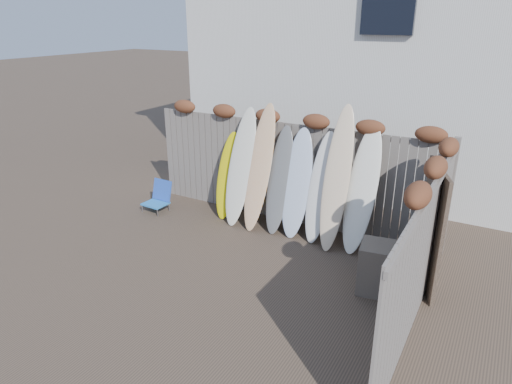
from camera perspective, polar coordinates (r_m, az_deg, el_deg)
The scene contains 15 objects.
ground at distance 7.54m, azimuth -4.58°, elevation -10.00°, with size 80.00×80.00×0.00m, color #493A2D.
back_fence at distance 8.92m, azimuth 4.13°, elevation 3.44°, with size 6.05×0.28×2.24m.
right_fence at distance 6.23m, azimuth 20.19°, elevation -6.42°, with size 0.28×4.40×2.24m.
house at distance 12.24m, azimuth 15.13°, elevation 17.23°, with size 8.50×5.50×6.33m.
beach_chair at distance 9.92m, azimuth -12.05°, elevation -0.60°, with size 0.50×0.53×0.64m.
wooden_crate at distance 7.12m, azimuth 15.43°, elevation -9.22°, with size 0.65×0.55×0.76m, color #4A4237.
lattice_panel at distance 7.27m, azimuth 21.11°, elevation -4.27°, with size 0.05×1.26×1.89m, color #372B21.
surfboard_0 at distance 9.26m, azimuth -3.53°, elevation 2.04°, with size 0.47×0.07×1.80m, color yellow.
surfboard_1 at distance 8.92m, azimuth -1.93°, elevation 3.12°, with size 0.54×0.07×2.36m, color silver.
surfboard_2 at distance 8.69m, azimuth 0.44°, elevation 3.04°, with size 0.49×0.07×2.48m, color #E29870.
surfboard_3 at distance 8.60m, azimuth 2.93°, elevation 1.47°, with size 0.46×0.07×2.08m, color #5C5D5F.
surfboard_4 at distance 8.48m, azimuth 5.15°, elevation 1.10°, with size 0.53×0.07×2.07m, color #ACBEDD.
surfboard_5 at distance 8.31m, azimuth 8.07°, elevation 0.54°, with size 0.46×0.07×2.07m, color white.
surfboard_6 at distance 8.06m, azimuth 10.07°, elevation 1.67°, with size 0.46×0.07×2.60m, color beige.
surfboard_7 at distance 8.04m, azimuth 13.09°, elevation 0.23°, with size 0.53×0.07×2.28m, color white.
Camera 1 is at (3.69, -5.30, 3.89)m, focal length 32.00 mm.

